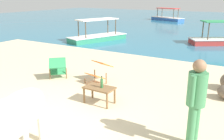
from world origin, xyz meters
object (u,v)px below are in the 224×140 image
Objects in this scene: low_bench_table at (99,90)px; boat_green at (98,36)px; boat_red at (224,39)px; bottle at (102,83)px; person_standing at (196,98)px; deck_chair_near at (58,67)px; deck_chair_far at (99,70)px; boat_blue at (167,18)px; cow at (16,116)px.

low_bench_table is 0.20× the size of boat_green.
boat_green is 7.16m from boat_red.
boat_red is (1.50, 10.09, -0.30)m from bottle.
boat_green is at bearing 141.49° from person_standing.
deck_chair_near is 0.24× the size of boat_green.
low_bench_table is at bearing -125.43° from boat_green.
bottle is 0.32× the size of deck_chair_near.
boat_red reaches higher than bottle.
deck_chair_far is at bearing -125.34° from boat_green.
low_bench_table is 0.88× the size of deck_chair_far.
boat_blue and boat_red have the same top height.
deck_chair_far is 0.53× the size of person_standing.
low_bench_table is at bearing -131.94° from boat_red.
boat_red reaches higher than deck_chair_far.
cow is 2.49m from bottle.
deck_chair_near is at bearing -168.47° from cow.
deck_chair_near is 0.57× the size of person_standing.
deck_chair_far is at bearing 123.93° from low_bench_table.
deck_chair_near is (-2.29, 0.90, -0.16)m from bottle.
cow is 2.22× the size of deck_chair_near.
cow reaches higher than bottle.
low_bench_table is at bearing -154.26° from deck_chair_near.
person_standing is (4.66, -1.61, 0.56)m from deck_chair_near.
boat_blue is at bearing -32.83° from deck_chair_near.
bottle is at bearing -131.53° from boat_red.
deck_chair_far is at bearing 171.51° from cow.
boat_green is (-5.15, 7.41, -0.30)m from bottle.
cow is at bearing 26.59° from deck_chair_far.
cow is 24.53m from boat_blue.
boat_green is (-2.86, 6.51, -0.13)m from deck_chair_near.
deck_chair_far is (-0.93, 3.77, -0.38)m from cow.
boat_green is at bearing -67.98° from boat_blue.
deck_chair_far reaches higher than low_bench_table.
bottle is at bearing 157.35° from cow.
cow is at bearing 171.91° from deck_chair_near.
deck_chair_far is (-0.87, 1.29, 0.03)m from low_bench_table.
boat_blue is (-4.64, 20.12, -0.13)m from deck_chair_far.
boat_blue is 1.04× the size of boat_red.
deck_chair_near is at bearing 158.47° from bottle.
person_standing is at bearing -151.08° from deck_chair_near.
bottle is at bearing -153.50° from deck_chair_near.
low_bench_table is 1.55m from deck_chair_far.
low_bench_table is 0.20× the size of boat_blue.
person_standing is at bearing -16.16° from low_bench_table.
person_standing reaches higher than bottle.
boat_blue is (-5.57, 23.88, -0.52)m from cow.
deck_chair_near is 1.40m from deck_chair_far.
person_standing reaches higher than low_bench_table.
bottle is 9.03m from boat_green.
deck_chair_near is 1.07× the size of deck_chair_far.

